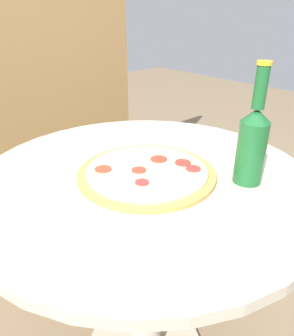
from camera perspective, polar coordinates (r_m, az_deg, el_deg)
The scene contains 4 objects.
table at distance 0.91m, azimuth -0.44°, elevation -10.20°, with size 0.85×0.85×0.68m.
fence_panel at distance 1.50m, azimuth -23.15°, elevation 12.38°, with size 1.25×0.04×1.50m.
pizza at distance 0.82m, azimuth 0.02°, elevation -0.77°, with size 0.34×0.34×0.02m.
beer_bottle at distance 0.79m, azimuth 17.88°, elevation 4.40°, with size 0.07×0.07×0.28m.
Camera 1 is at (-0.49, -0.54, 1.07)m, focal length 35.00 mm.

